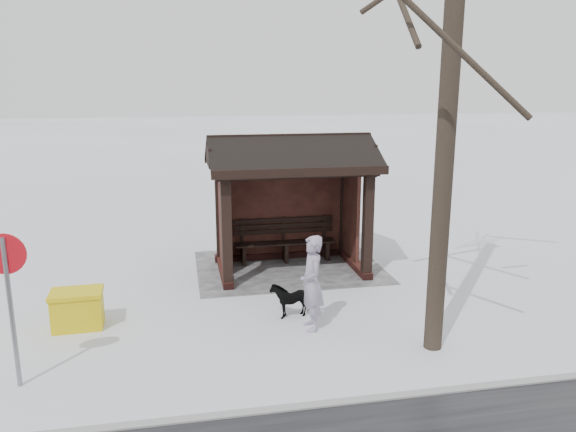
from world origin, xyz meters
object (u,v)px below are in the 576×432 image
object	(u,v)px
grit_bin	(77,309)
road_sign	(7,277)
bus_shelter	(289,175)
dog	(292,299)
pedestrian	(312,283)

from	to	relation	value
grit_bin	road_sign	world-z (taller)	road_sign
bus_shelter	dog	xyz separation A→B (m)	(0.48, 2.66, -1.85)
pedestrian	dog	size ratio (longest dim) A/B	2.22
bus_shelter	dog	world-z (taller)	bus_shelter
dog	grit_bin	size ratio (longest dim) A/B	0.84
dog	road_sign	xyz separation A→B (m)	(4.26, 1.66, 1.29)
bus_shelter	road_sign	world-z (taller)	bus_shelter
pedestrian	road_sign	world-z (taller)	road_sign
pedestrian	grit_bin	xyz separation A→B (m)	(3.98, -0.83, -0.49)
bus_shelter	grit_bin	distance (m)	5.23
bus_shelter	dog	distance (m)	3.27
bus_shelter	pedestrian	distance (m)	3.56
bus_shelter	pedestrian	world-z (taller)	bus_shelter
grit_bin	road_sign	size ratio (longest dim) A/B	0.40
dog	road_sign	bearing A→B (deg)	-80.45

